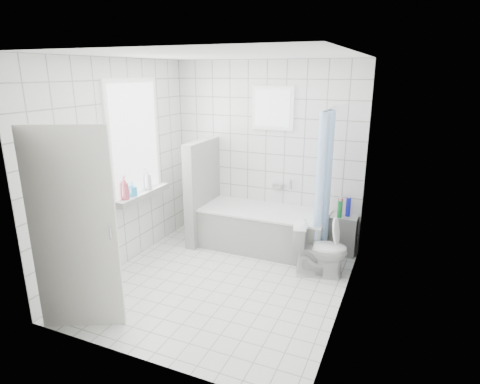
% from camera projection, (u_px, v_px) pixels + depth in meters
% --- Properties ---
extents(ground, '(3.00, 3.00, 0.00)m').
position_uv_depth(ground, '(222.00, 282.00, 4.84)').
color(ground, white).
rests_on(ground, ground).
extents(ceiling, '(3.00, 3.00, 0.00)m').
position_uv_depth(ceiling, '(218.00, 55.00, 4.08)').
color(ceiling, white).
rests_on(ceiling, ground).
extents(wall_back, '(2.80, 0.02, 2.60)m').
position_uv_depth(wall_back, '(266.00, 154.00, 5.78)').
color(wall_back, white).
rests_on(wall_back, ground).
extents(wall_front, '(2.80, 0.02, 2.60)m').
position_uv_depth(wall_front, '(136.00, 223.00, 3.14)').
color(wall_front, white).
rests_on(wall_front, ground).
extents(wall_left, '(0.02, 3.00, 2.60)m').
position_uv_depth(wall_left, '(119.00, 167.00, 4.99)').
color(wall_left, white).
rests_on(wall_left, ground).
extents(wall_right, '(0.02, 3.00, 2.60)m').
position_uv_depth(wall_right, '(348.00, 192.00, 3.93)').
color(wall_right, white).
rests_on(wall_right, ground).
extents(window_left, '(0.01, 0.90, 1.40)m').
position_uv_depth(window_left, '(135.00, 139.00, 5.15)').
color(window_left, white).
rests_on(window_left, wall_left).
extents(window_back, '(0.50, 0.01, 0.50)m').
position_uv_depth(window_back, '(272.00, 108.00, 5.51)').
color(window_back, white).
rests_on(window_back, wall_back).
extents(window_sill, '(0.18, 1.02, 0.08)m').
position_uv_depth(window_sill, '(142.00, 195.00, 5.35)').
color(window_sill, white).
rests_on(window_sill, wall_left).
extents(door, '(0.73, 0.40, 2.00)m').
position_uv_depth(door, '(74.00, 232.00, 3.74)').
color(door, silver).
rests_on(door, ground).
extents(bathtub, '(1.76, 0.77, 0.58)m').
position_uv_depth(bathtub, '(264.00, 229.00, 5.69)').
color(bathtub, white).
rests_on(bathtub, ground).
extents(partition_wall, '(0.15, 0.85, 1.50)m').
position_uv_depth(partition_wall, '(203.00, 191.00, 5.87)').
color(partition_wall, white).
rests_on(partition_wall, ground).
extents(tiled_ledge, '(0.40, 0.24, 0.55)m').
position_uv_depth(tiled_ledge, '(341.00, 235.00, 5.53)').
color(tiled_ledge, white).
rests_on(tiled_ledge, ground).
extents(toilet, '(0.74, 0.53, 0.68)m').
position_uv_depth(toilet, '(320.00, 250.00, 4.92)').
color(toilet, white).
rests_on(toilet, ground).
extents(curtain_rod, '(0.02, 0.80, 0.02)m').
position_uv_depth(curtain_rod, '(329.00, 109.00, 4.87)').
color(curtain_rod, silver).
rests_on(curtain_rod, wall_back).
extents(shower_curtain, '(0.14, 0.48, 1.78)m').
position_uv_depth(shower_curtain, '(323.00, 183.00, 5.01)').
color(shower_curtain, '#56A1FF').
rests_on(shower_curtain, curtain_rod).
extents(tub_faucet, '(0.18, 0.06, 0.06)m').
position_uv_depth(tub_faucet, '(279.00, 186.00, 5.79)').
color(tub_faucet, silver).
rests_on(tub_faucet, wall_back).
extents(sill_bottles, '(0.13, 0.60, 0.30)m').
position_uv_depth(sill_bottles, '(136.00, 184.00, 5.17)').
color(sill_bottles, '#C34C61').
rests_on(sill_bottles, window_sill).
extents(ledge_bottles, '(0.17, 0.17, 0.26)m').
position_uv_depth(ledge_bottles, '(343.00, 208.00, 5.41)').
color(ledge_bottles, '#18903A').
rests_on(ledge_bottles, tiled_ledge).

